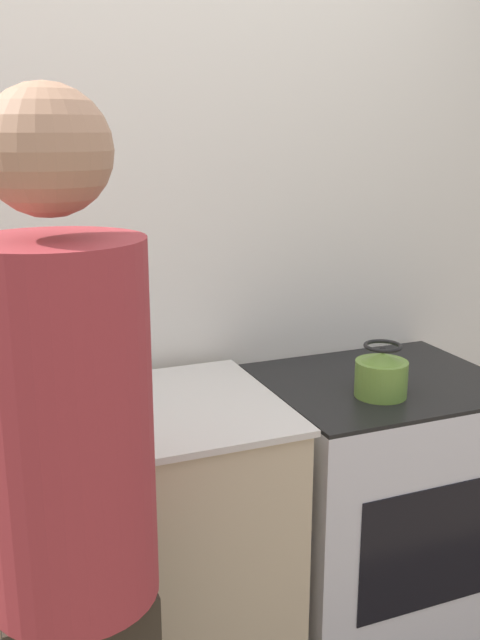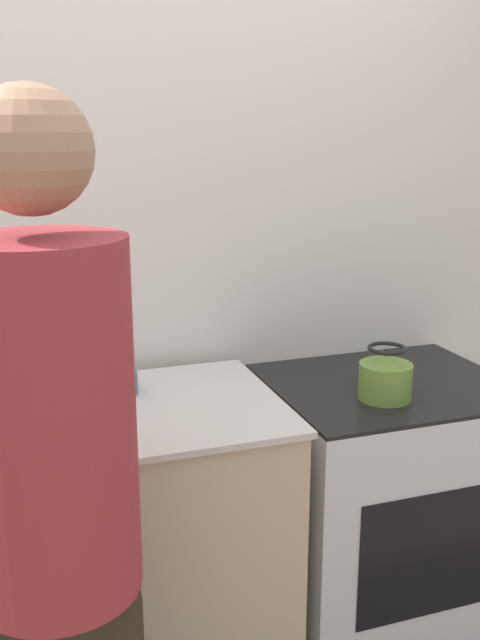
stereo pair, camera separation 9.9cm
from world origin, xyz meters
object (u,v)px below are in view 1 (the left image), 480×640
(person, at_px, (71,521))
(cutting_board, at_px, (39,430))
(oven, at_px, (377,509))
(knife, at_px, (41,426))
(kettle, at_px, (381,374))

(person, relative_size, cutting_board, 5.45)
(oven, height_order, knife, knife)
(person, relative_size, knife, 7.09)
(oven, relative_size, kettle, 5.67)
(person, relative_size, kettle, 10.91)
(kettle, bearing_deg, oven, 52.26)
(knife, height_order, kettle, kettle)
(knife, bearing_deg, kettle, -10.13)
(person, height_order, kettle, person)
(person, bearing_deg, oven, 27.98)
(person, distance_m, knife, 0.49)
(knife, bearing_deg, oven, -3.74)
(person, xyz_separation_m, cutting_board, (-0.00, 0.49, -0.02))
(oven, xyz_separation_m, knife, (-1.07, -0.08, 0.50))
(cutting_board, bearing_deg, oven, 3.91)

